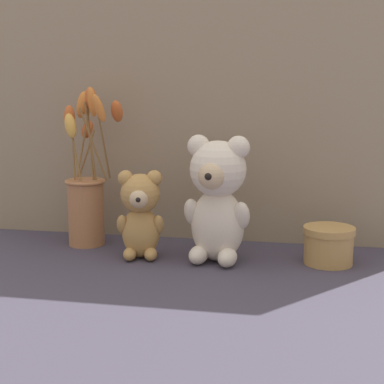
# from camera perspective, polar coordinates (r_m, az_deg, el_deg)

# --- Properties ---
(ground_plane) EXTENTS (4.00, 4.00, 0.00)m
(ground_plane) POSITION_cam_1_polar(r_m,az_deg,el_deg) (1.24, -0.18, -6.43)
(ground_plane) COLOR #3D3847
(backdrop_wall) EXTENTS (1.06, 0.02, 0.69)m
(backdrop_wall) POSITION_cam_1_polar(r_m,az_deg,el_deg) (1.35, 1.21, 9.78)
(backdrop_wall) COLOR gray
(backdrop_wall) RESTS_ON ground
(teddy_bear_large) EXTENTS (0.14, 0.13, 0.26)m
(teddy_bear_large) POSITION_cam_1_polar(r_m,az_deg,el_deg) (1.19, 2.47, -0.46)
(teddy_bear_large) COLOR beige
(teddy_bear_large) RESTS_ON ground
(teddy_bear_medium) EXTENTS (0.10, 0.09, 0.19)m
(teddy_bear_medium) POSITION_cam_1_polar(r_m,az_deg,el_deg) (1.22, -5.03, -2.01)
(teddy_bear_medium) COLOR tan
(teddy_bear_medium) RESTS_ON ground
(flower_vase) EXTENTS (0.14, 0.14, 0.35)m
(flower_vase) POSITION_cam_1_polar(r_m,az_deg,el_deg) (1.34, -10.21, -0.02)
(flower_vase) COLOR #AD7047
(flower_vase) RESTS_ON ground
(decorative_tin_tall) EXTENTS (0.10, 0.10, 0.08)m
(decorative_tin_tall) POSITION_cam_1_polar(r_m,az_deg,el_deg) (1.22, 13.11, -5.03)
(decorative_tin_tall) COLOR tan
(decorative_tin_tall) RESTS_ON ground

